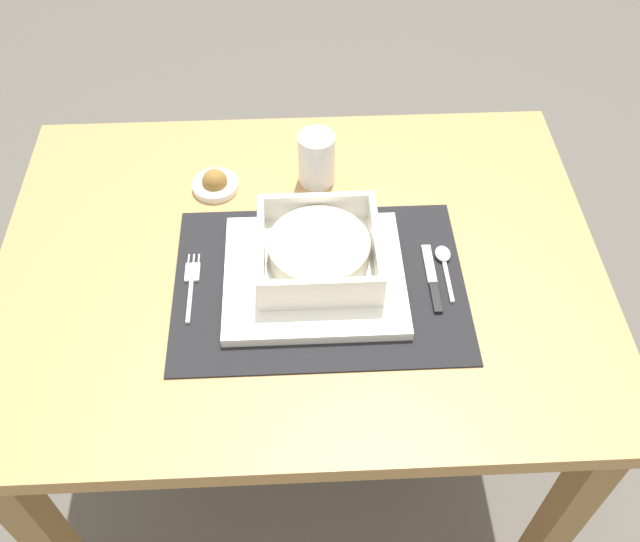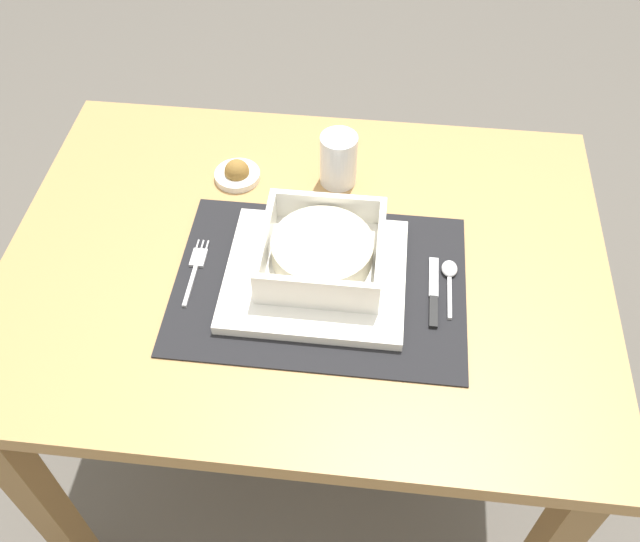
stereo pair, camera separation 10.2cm
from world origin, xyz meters
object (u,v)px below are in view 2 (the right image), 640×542
at_px(dining_table, 306,300).
at_px(condiment_saucer, 237,173).
at_px(porridge_bowl, 322,251).
at_px(butter_knife, 434,296).
at_px(fork, 196,266).
at_px(drinking_glass, 338,162).
at_px(spoon, 449,274).

bearing_deg(dining_table, condiment_saucer, 129.68).
height_order(porridge_bowl, butter_knife, porridge_bowl).
height_order(dining_table, fork, fork).
bearing_deg(drinking_glass, porridge_bowl, -91.46).
distance_m(dining_table, porridge_bowl, 0.16).
distance_m(dining_table, spoon, 0.25).
relative_size(butter_knife, condiment_saucer, 1.69).
xyz_separation_m(butter_knife, condiment_saucer, (-0.33, 0.23, 0.00)).
bearing_deg(fork, butter_knife, -6.23).
bearing_deg(butter_knife, porridge_bowl, 171.35).
bearing_deg(butter_knife, fork, -179.51).
xyz_separation_m(fork, condiment_saucer, (0.02, 0.21, 0.01)).
relative_size(porridge_bowl, fork, 1.35).
xyz_separation_m(dining_table, drinking_glass, (0.03, 0.18, 0.15)).
bearing_deg(porridge_bowl, fork, -174.84).
height_order(fork, butter_knife, butter_knife).
relative_size(spoon, butter_knife, 0.83).
height_order(drinking_glass, condiment_saucer, drinking_glass).
distance_m(fork, drinking_glass, 0.30).
relative_size(porridge_bowl, spoon, 1.65).
relative_size(butter_knife, drinking_glass, 1.41).
distance_m(drinking_glass, condiment_saucer, 0.17).
xyz_separation_m(porridge_bowl, drinking_glass, (0.01, 0.20, -0.00)).
xyz_separation_m(dining_table, porridge_bowl, (0.03, -0.02, 0.15)).
bearing_deg(spoon, condiment_saucer, 152.14).
height_order(porridge_bowl, spoon, porridge_bowl).
bearing_deg(fork, dining_table, 11.29).
bearing_deg(dining_table, butter_knife, -17.11).
relative_size(porridge_bowl, condiment_saucer, 2.30).
height_order(dining_table, condiment_saucer, condiment_saucer).
relative_size(spoon, drinking_glass, 1.16).
height_order(fork, spoon, spoon).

